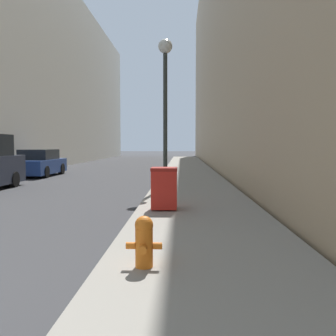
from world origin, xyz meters
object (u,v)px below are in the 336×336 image
trash_bin (164,188)px  lamppost (165,89)px  parked_sedan_near (39,164)px  fire_hydrant (144,240)px

trash_bin → lamppost: (-0.18, 4.62, 3.09)m
trash_bin → parked_sedan_near: parked_sedan_near is taller
trash_bin → parked_sedan_near: 13.61m
fire_hydrant → lamppost: size_ratio=0.12×
lamppost → fire_hydrant: bearing=-89.2°
fire_hydrant → lamppost: 9.55m
parked_sedan_near → trash_bin: bearing=-56.6°
parked_sedan_near → fire_hydrant: bearing=-64.7°
fire_hydrant → parked_sedan_near: size_ratio=0.16×
fire_hydrant → parked_sedan_near: bearing=115.3°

